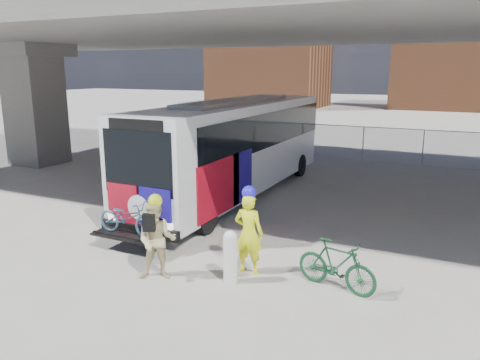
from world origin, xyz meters
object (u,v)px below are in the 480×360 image
Objects in this scene: cyclist_tan at (157,239)px; bike_parked at (336,265)px; cyclist_hivis at (249,231)px; bus at (236,141)px; bollard at (230,255)px.

bike_parked is at bearing -7.79° from cyclist_tan.
cyclist_tan is at bearing 34.13° from cyclist_hivis.
bike_parked is at bearing 178.54° from cyclist_hivis.
bus reaches higher than bike_parked.
cyclist_hivis is 1.05× the size of cyclist_tan.
cyclist_hivis is 2.18m from bike_parked.
bus is 6.00× the size of cyclist_hivis.
bus is 7.89m from bollard.
cyclist_tan is at bearing 121.11° from bike_parked.
cyclist_hivis reaches higher than bike_parked.
bus is 7.27m from cyclist_hivis.
cyclist_hivis is (3.44, -6.32, -1.07)m from bus.
bike_parked is (3.89, 1.26, -0.39)m from cyclist_tan.
bike_parked is (2.13, 0.00, -0.46)m from cyclist_hivis.
cyclist_tan is 1.08× the size of bike_parked.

